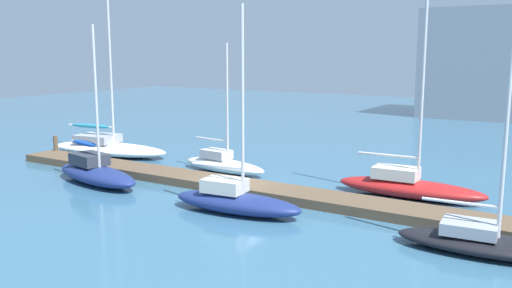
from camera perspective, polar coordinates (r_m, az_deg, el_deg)
ground_plane at (r=26.63m, az=-2.30°, el=-4.86°), size 120.00×120.00×0.00m
dock_pier at (r=26.58m, az=-2.30°, el=-4.42°), size 29.93×2.08×0.42m
dock_piling_near_end at (r=37.12m, az=-20.37°, el=-0.23°), size 0.28×0.28×1.38m
sailboat_0 at (r=36.77m, az=-15.43°, el=-0.20°), size 8.96×4.12×14.34m
sailboat_1 at (r=29.01m, az=-16.57°, el=-2.81°), size 6.63×3.12×8.02m
sailboat_2 at (r=30.45m, az=-3.50°, el=-2.04°), size 5.70×1.97×7.18m
sailboat_3 at (r=22.77m, az=-2.19°, el=-5.87°), size 5.98×2.32×8.56m
sailboat_4 at (r=26.13m, az=15.78°, el=-4.14°), size 6.91×2.19×11.57m
sailboat_5 at (r=19.84m, az=23.06°, el=-9.35°), size 6.06×2.41×9.24m
mooring_buoy_red at (r=39.83m, az=-14.53°, el=0.13°), size 0.60×0.60×0.60m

